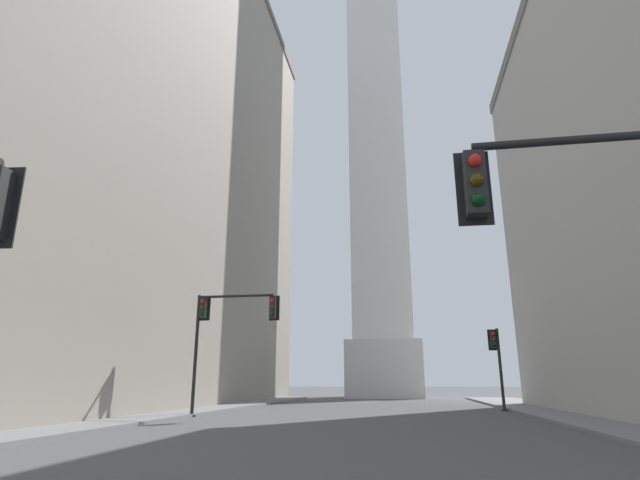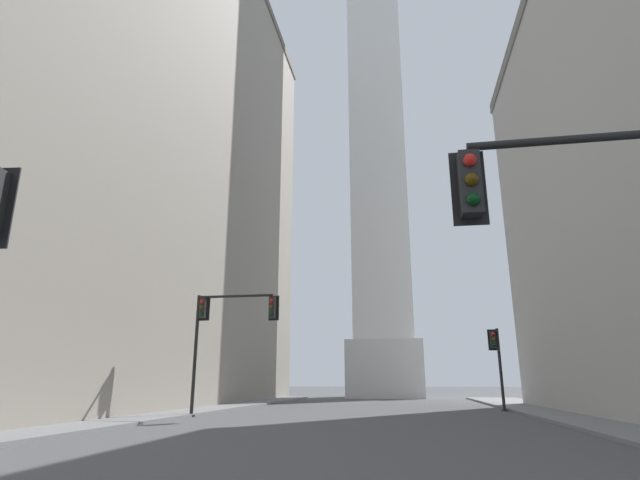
# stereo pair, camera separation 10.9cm
# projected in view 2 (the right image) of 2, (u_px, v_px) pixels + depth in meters

# --- Properties ---
(sidewalk_left) EXTENTS (5.00, 71.65, 0.15)m
(sidewalk_left) POSITION_uv_depth(u_px,v_px,m) (105.00, 420.00, 22.22)
(sidewalk_left) COLOR slate
(sidewalk_left) RESTS_ON ground_plane
(sidewalk_right) EXTENTS (5.00, 71.65, 0.15)m
(sidewalk_right) POSITION_uv_depth(u_px,v_px,m) (640.00, 428.00, 18.69)
(sidewalk_right) COLOR slate
(sidewalk_right) RESTS_ON ground_plane
(building_left) EXTENTS (28.59, 56.14, 42.88)m
(building_left) POSITION_uv_depth(u_px,v_px,m) (38.00, 121.00, 39.07)
(building_left) COLOR gray
(building_left) RESTS_ON ground_plane
(obelisk) EXTENTS (8.53, 8.53, 71.02)m
(obelisk) POSITION_uv_depth(u_px,v_px,m) (377.00, 129.00, 65.98)
(obelisk) COLOR silver
(obelisk) RESTS_ON ground_plane
(traffic_light_mid_right) EXTENTS (0.78, 0.50, 5.02)m
(traffic_light_mid_right) POSITION_uv_depth(u_px,v_px,m) (497.00, 356.00, 31.42)
(traffic_light_mid_right) COLOR black
(traffic_light_mid_right) RESTS_ON ground_plane
(traffic_light_mid_left) EXTENTS (4.67, 0.52, 6.28)m
(traffic_light_mid_left) POSITION_uv_depth(u_px,v_px,m) (223.00, 323.00, 26.60)
(traffic_light_mid_left) COLOR black
(traffic_light_mid_left) RESTS_ON ground_plane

